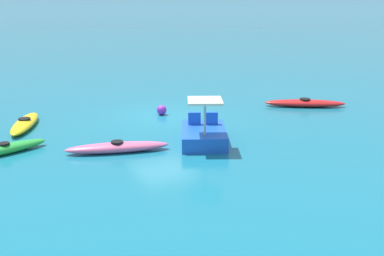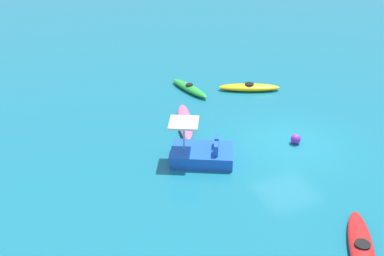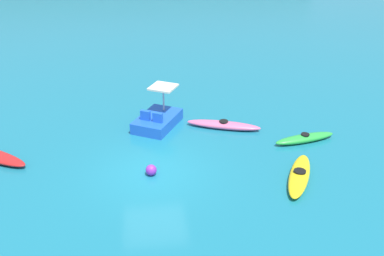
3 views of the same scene
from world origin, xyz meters
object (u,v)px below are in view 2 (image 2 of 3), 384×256
Objects in this scene: kayak_green at (189,88)px; kayak_yellow at (249,87)px; kayak_pink at (185,122)px; kayak_red at (362,249)px; pedal_boat_blue at (201,153)px; buoy_purple at (296,139)px.

kayak_green is 0.91× the size of kayak_yellow.
kayak_green is at bearing 66.87° from kayak_yellow.
kayak_yellow is (1.99, -4.45, 0.00)m from kayak_pink.
kayak_red is 1.19× the size of pedal_boat_blue.
kayak_red is at bearing 165.76° from kayak_yellow.
kayak_pink is at bearing 45.95° from buoy_purple.
kayak_red is at bearing 162.28° from buoy_purple.
kayak_yellow is at bearing -65.89° from kayak_pink.
pedal_boat_blue is (-2.92, 0.60, 0.17)m from kayak_pink.
kayak_red is 6.54m from buoy_purple.
kayak_yellow is at bearing -10.06° from buoy_purple.
pedal_boat_blue reaches higher than kayak_pink.
buoy_purple reaches higher than kayak_yellow.
kayak_red is 1.09× the size of kayak_yellow.
kayak_red is 12.80m from kayak_green.
kayak_red is at bearing -162.53° from pedal_boat_blue.
pedal_boat_blue is at bearing 159.56° from kayak_green.
pedal_boat_blue reaches higher than kayak_red.
kayak_green and kayak_yellow have the same top height.
buoy_purple reaches higher than kayak_green.
kayak_yellow is at bearing -45.82° from pedal_boat_blue.
kayak_pink is at bearing 114.11° from kayak_yellow.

